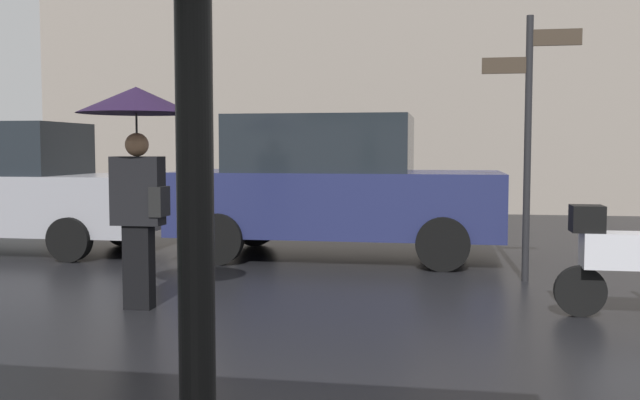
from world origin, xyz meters
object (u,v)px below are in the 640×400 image
object	(u,v)px
parked_car_left	(333,186)
parked_car_right	(7,187)
parked_scooter	(626,257)
pedestrian_with_umbrella	(137,132)
street_signpost	(529,122)

from	to	relation	value
parked_car_left	parked_car_right	bearing A→B (deg)	-167.10
parked_scooter	parked_car_right	distance (m)	8.55
pedestrian_with_umbrella	parked_car_right	distance (m)	4.96
parked_car_left	parked_car_right	world-z (taller)	parked_car_left
parked_car_left	street_signpost	world-z (taller)	street_signpost
pedestrian_with_umbrella	parked_car_right	world-z (taller)	pedestrian_with_umbrella
street_signpost	pedestrian_with_umbrella	bearing A→B (deg)	-150.82
pedestrian_with_umbrella	parked_car_left	bearing A→B (deg)	-129.68
pedestrian_with_umbrella	parked_car_left	world-z (taller)	pedestrian_with_umbrella
pedestrian_with_umbrella	parked_car_right	xyz separation A→B (m)	(-3.56, 3.38, -0.73)
pedestrian_with_umbrella	street_signpost	xyz separation A→B (m)	(3.76, 2.10, 0.15)
street_signpost	parked_car_right	bearing A→B (deg)	170.09
pedestrian_with_umbrella	parked_scooter	size ratio (longest dim) A/B	1.60
parked_scooter	street_signpost	distance (m)	2.24
pedestrian_with_umbrella	street_signpost	size ratio (longest dim) A/B	0.70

